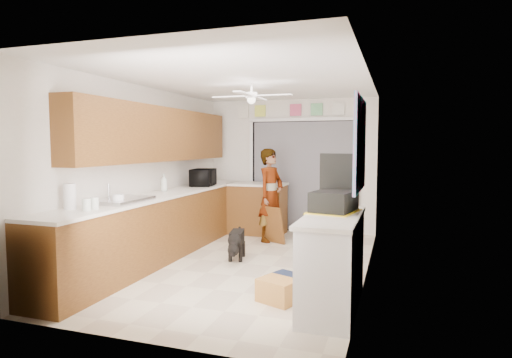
% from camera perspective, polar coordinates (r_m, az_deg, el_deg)
% --- Properties ---
extents(floor, '(5.00, 5.00, 0.00)m').
position_cam_1_polar(floor, '(6.03, -1.22, -11.24)').
color(floor, beige).
rests_on(floor, ground).
extents(ceiling, '(5.00, 5.00, 0.00)m').
position_cam_1_polar(ceiling, '(5.87, -1.26, 12.95)').
color(ceiling, white).
rests_on(ceiling, ground).
extents(wall_back, '(3.20, 0.00, 3.20)m').
position_cam_1_polar(wall_back, '(8.21, 4.61, 1.81)').
color(wall_back, white).
rests_on(wall_back, ground).
extents(wall_front, '(3.20, 0.00, 3.20)m').
position_cam_1_polar(wall_front, '(3.57, -14.79, -1.93)').
color(wall_front, white).
rests_on(wall_front, ground).
extents(wall_left, '(0.00, 5.00, 5.00)m').
position_cam_1_polar(wall_left, '(6.53, -14.59, 0.96)').
color(wall_left, white).
rests_on(wall_left, ground).
extents(wall_right, '(0.00, 5.00, 5.00)m').
position_cam_1_polar(wall_right, '(5.50, 14.69, 0.30)').
color(wall_right, white).
rests_on(wall_right, ground).
extents(left_base_cabinets, '(0.60, 4.80, 0.90)m').
position_cam_1_polar(left_base_cabinets, '(6.47, -12.20, -6.17)').
color(left_base_cabinets, brown).
rests_on(left_base_cabinets, floor).
extents(left_countertop, '(0.62, 4.80, 0.04)m').
position_cam_1_polar(left_countertop, '(6.40, -12.20, -2.04)').
color(left_countertop, white).
rests_on(left_countertop, left_base_cabinets).
extents(upper_cabinets, '(0.32, 4.00, 0.80)m').
position_cam_1_polar(upper_cabinets, '(6.61, -12.57, 5.81)').
color(upper_cabinets, brown).
rests_on(upper_cabinets, wall_left).
extents(sink_basin, '(0.50, 0.76, 0.06)m').
position_cam_1_polar(sink_basin, '(5.56, -17.44, -2.76)').
color(sink_basin, silver).
rests_on(sink_basin, left_countertop).
extents(faucet, '(0.03, 0.03, 0.22)m').
position_cam_1_polar(faucet, '(5.66, -19.02, -1.71)').
color(faucet, silver).
rests_on(faucet, left_countertop).
extents(peninsula_base, '(1.00, 0.60, 0.90)m').
position_cam_1_polar(peninsula_base, '(7.95, 0.20, -4.07)').
color(peninsula_base, brown).
rests_on(peninsula_base, floor).
extents(peninsula_top, '(1.04, 0.64, 0.04)m').
position_cam_1_polar(peninsula_top, '(7.89, 0.20, -0.69)').
color(peninsula_top, white).
rests_on(peninsula_top, peninsula_base).
extents(back_opening_recess, '(2.00, 0.06, 2.10)m').
position_cam_1_polar(back_opening_recess, '(8.14, 6.26, 0.36)').
color(back_opening_recess, black).
rests_on(back_opening_recess, wall_back).
extents(curtain_panel, '(1.90, 0.03, 2.05)m').
position_cam_1_polar(curtain_panel, '(8.10, 6.20, 0.34)').
color(curtain_panel, slate).
rests_on(curtain_panel, wall_back).
extents(door_trim_left, '(0.06, 0.04, 2.10)m').
position_cam_1_polar(door_trim_left, '(8.38, -0.61, 0.51)').
color(door_trim_left, white).
rests_on(door_trim_left, wall_back).
extents(door_trim_right, '(0.06, 0.04, 2.10)m').
position_cam_1_polar(door_trim_right, '(7.96, 13.41, 0.17)').
color(door_trim_right, white).
rests_on(door_trim_right, wall_back).
extents(door_trim_head, '(2.10, 0.04, 0.06)m').
position_cam_1_polar(door_trim_head, '(8.10, 6.28, 7.91)').
color(door_trim_head, white).
rests_on(door_trim_head, wall_back).
extents(header_frame_0, '(0.22, 0.02, 0.22)m').
position_cam_1_polar(header_frame_0, '(8.36, 0.56, 9.07)').
color(header_frame_0, '#DBE94D').
rests_on(header_frame_0, wall_back).
extents(header_frame_2, '(0.22, 0.02, 0.22)m').
position_cam_1_polar(header_frame_2, '(8.18, 5.30, 9.15)').
color(header_frame_2, '#CC4C72').
rests_on(header_frame_2, wall_back).
extents(header_frame_3, '(0.22, 0.02, 0.22)m').
position_cam_1_polar(header_frame_3, '(8.10, 8.09, 9.17)').
color(header_frame_3, '#69B97D').
rests_on(header_frame_3, wall_back).
extents(header_frame_4, '(0.22, 0.02, 0.22)m').
position_cam_1_polar(header_frame_4, '(8.04, 10.93, 9.17)').
color(header_frame_4, silver).
rests_on(header_frame_4, wall_back).
extents(route66_sign, '(0.22, 0.02, 0.26)m').
position_cam_1_polar(route66_sign, '(8.48, -1.72, 9.01)').
color(route66_sign, silver).
rests_on(route66_sign, wall_back).
extents(right_counter_base, '(0.50, 1.40, 0.90)m').
position_cam_1_polar(right_counter_base, '(4.47, 10.21, -10.99)').
color(right_counter_base, white).
rests_on(right_counter_base, floor).
extents(right_counter_top, '(0.54, 1.44, 0.04)m').
position_cam_1_polar(right_counter_top, '(4.37, 10.17, -5.04)').
color(right_counter_top, white).
rests_on(right_counter_top, right_counter_base).
extents(abstract_painting, '(0.03, 1.15, 0.95)m').
position_cam_1_polar(abstract_painting, '(4.49, 13.71, 4.51)').
color(abstract_painting, '#E755B3').
rests_on(abstract_painting, wall_right).
extents(ceiling_fan, '(1.14, 1.14, 0.24)m').
position_cam_1_polar(ceiling_fan, '(6.03, -0.61, 11.00)').
color(ceiling_fan, white).
rests_on(ceiling_fan, ceiling).
extents(microwave, '(0.45, 0.58, 0.29)m').
position_cam_1_polar(microwave, '(7.40, -7.06, 0.20)').
color(microwave, black).
rests_on(microwave, left_countertop).
extents(soap_bottle, '(0.12, 0.12, 0.27)m').
position_cam_1_polar(soap_bottle, '(6.65, -12.16, -0.45)').
color(soap_bottle, silver).
rests_on(soap_bottle, left_countertop).
extents(cup, '(0.17, 0.17, 0.11)m').
position_cam_1_polar(cup, '(5.39, -17.90, -2.56)').
color(cup, white).
rests_on(cup, left_countertop).
extents(jar_a, '(0.11, 0.11, 0.13)m').
position_cam_1_polar(jar_a, '(4.93, -21.66, -3.20)').
color(jar_a, silver).
rests_on(jar_a, left_countertop).
extents(jar_b, '(0.11, 0.11, 0.13)m').
position_cam_1_polar(jar_b, '(5.04, -20.71, -3.02)').
color(jar_b, silver).
rests_on(jar_b, left_countertop).
extents(paper_towel_roll, '(0.17, 0.17, 0.28)m').
position_cam_1_polar(paper_towel_roll, '(5.09, -23.59, -2.15)').
color(paper_towel_roll, white).
rests_on(paper_towel_roll, left_countertop).
extents(suitcase, '(0.48, 0.58, 0.22)m').
position_cam_1_polar(suitcase, '(4.58, 10.35, -2.96)').
color(suitcase, black).
rests_on(suitcase, right_counter_top).
extents(suitcase_rim, '(0.54, 0.65, 0.02)m').
position_cam_1_polar(suitcase_rim, '(4.60, 10.33, -4.32)').
color(suitcase_rim, yellow).
rests_on(suitcase_rim, suitcase).
extents(suitcase_lid, '(0.42, 0.11, 0.50)m').
position_cam_1_polar(suitcase_lid, '(4.84, 10.87, 0.41)').
color(suitcase_lid, black).
rests_on(suitcase_lid, suitcase).
extents(cardboard_box, '(0.47, 0.42, 0.24)m').
position_cam_1_polar(cardboard_box, '(4.63, 2.92, -14.64)').
color(cardboard_box, '#B68439').
rests_on(cardboard_box, floor).
extents(navy_crate, '(0.49, 0.46, 0.24)m').
position_cam_1_polar(navy_crate, '(4.77, 4.21, -14.10)').
color(navy_crate, '#141D33').
rests_on(navy_crate, floor).
extents(cabinet_door_panel, '(0.45, 0.32, 0.62)m').
position_cam_1_polar(cabinet_door_panel, '(7.16, 2.23, -6.13)').
color(cabinet_door_panel, brown).
rests_on(cabinet_door_panel, floor).
extents(man, '(0.54, 0.67, 1.58)m').
position_cam_1_polar(man, '(7.29, 1.97, -2.15)').
color(man, white).
rests_on(man, floor).
extents(dog, '(0.37, 0.63, 0.46)m').
position_cam_1_polar(dog, '(6.23, -2.57, -8.55)').
color(dog, black).
rests_on(dog, floor).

